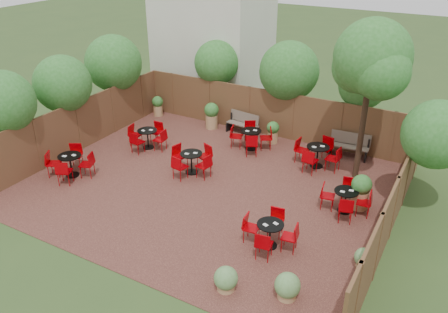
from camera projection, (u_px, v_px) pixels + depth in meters
The scene contains 13 objects.
ground at pixel (209, 186), 15.89m from camera, with size 80.00×80.00×0.00m, color #354F23.
courtyard_paving at pixel (209, 186), 15.89m from camera, with size 12.00×10.00×0.02m, color #3E1E19.
fence_back at pixel (270, 113), 19.34m from camera, with size 12.00×0.08×2.00m, color brown.
fence_left at pixel (78, 126), 18.06m from camera, with size 0.08×10.00×2.00m, color brown.
fence_right at pixel (393, 208), 12.83m from camera, with size 0.08×10.00×2.00m, color brown.
neighbour_building at pixel (213, 19), 22.29m from camera, with size 5.00×4.00×8.00m, color beige.
overhang_foliage at pixel (192, 81), 17.83m from camera, with size 15.45×10.44×2.46m.
courtyard_tree at pixel (371, 63), 14.59m from camera, with size 2.67×2.57×5.57m.
park_bench_left at pixel (243, 123), 19.74m from camera, with size 1.48×0.66×0.89m.
park_bench_right at pixel (349, 145), 17.73m from camera, with size 1.55×0.62×0.94m.
bistro_tables at pixel (222, 164), 16.34m from camera, with size 10.81×7.01×0.95m.
planters at pixel (250, 135), 18.26m from camera, with size 10.93×3.92×1.16m.
low_shrubs at pixel (284, 277), 11.29m from camera, with size 3.30×3.06×0.68m.
Camera 1 is at (7.15, -11.74, 8.06)m, focal length 36.84 mm.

